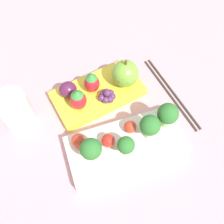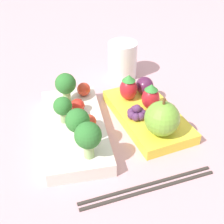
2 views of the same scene
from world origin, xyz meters
name	(u,v)px [view 1 (image 1 of 2)]	position (x,y,z in m)	size (l,w,h in m)	color
ground_plane	(109,121)	(0.00, 0.00, 0.00)	(4.00, 4.00, 0.00)	#C6939E
bento_box_savoury	(126,146)	(-0.01, 0.07, 0.01)	(0.23, 0.11, 0.02)	silver
bento_box_fruit	(100,93)	(0.00, -0.07, 0.01)	(0.21, 0.13, 0.02)	yellow
broccoli_floret_0	(91,149)	(0.06, 0.07, 0.06)	(0.04, 0.04, 0.06)	#93B770
broccoli_floret_1	(150,126)	(-0.05, 0.07, 0.06)	(0.04, 0.04, 0.06)	#93B770
broccoli_floret_2	(126,145)	(0.00, 0.08, 0.06)	(0.03, 0.03, 0.05)	#93B770
broccoli_floret_3	(168,114)	(-0.09, 0.06, 0.06)	(0.04, 0.04, 0.06)	#93B770
cherry_tomato_0	(130,127)	(-0.03, 0.05, 0.04)	(0.02, 0.02, 0.02)	red
cherry_tomato_1	(108,141)	(0.02, 0.06, 0.04)	(0.03, 0.03, 0.03)	red
cherry_tomato_2	(78,141)	(0.08, 0.04, 0.04)	(0.03, 0.03, 0.03)	red
apple	(125,73)	(-0.06, -0.07, 0.05)	(0.06, 0.06, 0.07)	#70A838
strawberry_0	(92,82)	(0.01, -0.08, 0.04)	(0.03, 0.03, 0.05)	red
strawberry_1	(78,99)	(0.05, -0.05, 0.04)	(0.03, 0.03, 0.05)	red
plum	(68,90)	(0.06, -0.08, 0.04)	(0.04, 0.03, 0.03)	#511E42
grape_cluster	(107,96)	(-0.01, -0.04, 0.03)	(0.03, 0.04, 0.03)	#562D5B
drinking_cup	(15,111)	(0.17, -0.07, 0.04)	(0.06, 0.06, 0.08)	white
chopsticks_pair	(171,92)	(-0.16, -0.02, 0.00)	(0.03, 0.21, 0.01)	#332D28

